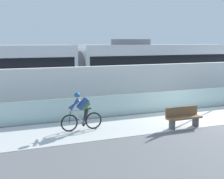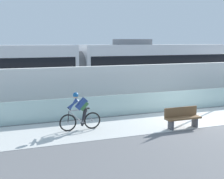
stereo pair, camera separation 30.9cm
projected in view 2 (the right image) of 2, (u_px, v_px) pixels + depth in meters
The scene contains 9 objects.
ground_plane at pixel (195, 118), 15.33m from camera, with size 200.00×200.00×0.00m, color slate.
bike_path_deck at pixel (195, 118), 15.33m from camera, with size 32.00×3.20×0.01m, color silver.
glass_parapet at pixel (174, 101), 16.95m from camera, with size 32.00×0.05×1.05m, color silver.
concrete_barrier_wall at pixel (158, 84), 18.51m from camera, with size 32.00×0.36×2.35m, color silver.
tram_rail_near at pixel (139, 97), 20.97m from camera, with size 32.00×0.08×0.01m, color #595654.
tram_rail_far at pixel (130, 94), 22.29m from camera, with size 32.00×0.08×0.01m, color #595654.
tram at pixel (78, 70), 19.92m from camera, with size 22.56×2.54×3.81m.
cyclist_on_bike at pixel (80, 112), 13.14m from camera, with size 1.77×0.58×1.61m.
bench at pixel (182, 117), 13.50m from camera, with size 1.60×0.45×0.89m.
Camera 2 is at (-9.19, -12.44, 3.68)m, focal length 50.86 mm.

